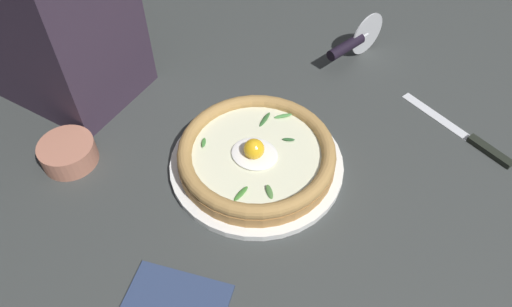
{
  "coord_description": "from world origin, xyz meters",
  "views": [
    {
      "loc": [
        -0.25,
        0.48,
        0.63
      ],
      "look_at": [
        0.0,
        0.04,
        0.03
      ],
      "focal_mm": 33.49,
      "sensor_mm": 36.0,
      "label": 1
    }
  ],
  "objects_px": {
    "table_knife": "(471,139)",
    "folded_napkin": "(176,302)",
    "side_bowl": "(68,153)",
    "pizza_cutter": "(354,42)",
    "pizza": "(256,154)"
  },
  "relations": [
    {
      "from": "table_knife",
      "to": "folded_napkin",
      "type": "bearing_deg",
      "value": 61.31
    },
    {
      "from": "side_bowl",
      "to": "pizza_cutter",
      "type": "relative_size",
      "value": 0.62
    },
    {
      "from": "pizza",
      "to": "table_knife",
      "type": "xyz_separation_m",
      "value": [
        -0.3,
        -0.24,
        -0.03
      ]
    },
    {
      "from": "folded_napkin",
      "to": "side_bowl",
      "type": "bearing_deg",
      "value": -21.09
    },
    {
      "from": "table_knife",
      "to": "folded_napkin",
      "type": "height_order",
      "value": "table_knife"
    },
    {
      "from": "pizza",
      "to": "table_knife",
      "type": "bearing_deg",
      "value": -141.43
    },
    {
      "from": "side_bowl",
      "to": "folded_napkin",
      "type": "xyz_separation_m",
      "value": [
        -0.3,
        0.12,
        -0.02
      ]
    },
    {
      "from": "pizza",
      "to": "table_knife",
      "type": "height_order",
      "value": "pizza"
    },
    {
      "from": "folded_napkin",
      "to": "pizza_cutter",
      "type": "bearing_deg",
      "value": -90.4
    },
    {
      "from": "side_bowl",
      "to": "table_knife",
      "type": "distance_m",
      "value": 0.7
    },
    {
      "from": "pizza_cutter",
      "to": "table_knife",
      "type": "height_order",
      "value": "pizza_cutter"
    },
    {
      "from": "pizza",
      "to": "side_bowl",
      "type": "distance_m",
      "value": 0.32
    },
    {
      "from": "pizza_cutter",
      "to": "folded_napkin",
      "type": "xyz_separation_m",
      "value": [
        0.0,
        0.61,
        -0.04
      ]
    },
    {
      "from": "pizza_cutter",
      "to": "folded_napkin",
      "type": "relative_size",
      "value": 1.07
    },
    {
      "from": "pizza_cutter",
      "to": "folded_napkin",
      "type": "height_order",
      "value": "pizza_cutter"
    }
  ]
}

